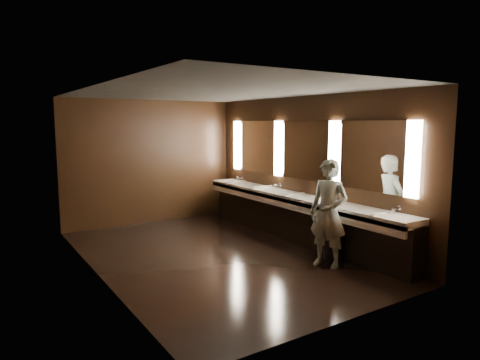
% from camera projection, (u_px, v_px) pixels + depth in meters
% --- Properties ---
extents(floor, '(6.00, 6.00, 0.00)m').
position_uv_depth(floor, '(217.00, 255.00, 7.45)').
color(floor, black).
rests_on(floor, ground).
extents(ceiling, '(4.00, 6.00, 0.02)m').
position_uv_depth(ceiling, '(215.00, 91.00, 7.08)').
color(ceiling, '#2D2D2B').
rests_on(ceiling, wall_back).
extents(wall_back, '(4.00, 0.02, 2.80)m').
position_uv_depth(wall_back, '(151.00, 162.00, 9.76)').
color(wall_back, black).
rests_on(wall_back, floor).
extents(wall_front, '(4.00, 0.02, 2.80)m').
position_uv_depth(wall_front, '(349.00, 202.00, 4.77)').
color(wall_front, black).
rests_on(wall_front, floor).
extents(wall_left, '(0.02, 6.00, 2.80)m').
position_uv_depth(wall_left, '(96.00, 184.00, 6.19)').
color(wall_left, black).
rests_on(wall_left, floor).
extents(wall_right, '(0.02, 6.00, 2.80)m').
position_uv_depth(wall_right, '(305.00, 168.00, 8.35)').
color(wall_right, black).
rests_on(wall_right, floor).
extents(sink_counter, '(0.55, 5.40, 1.01)m').
position_uv_depth(sink_counter, '(296.00, 215.00, 8.35)').
color(sink_counter, black).
rests_on(sink_counter, floor).
extents(mirror_band, '(0.06, 5.03, 1.15)m').
position_uv_depth(mirror_band, '(304.00, 151.00, 8.29)').
color(mirror_band, white).
rests_on(mirror_band, wall_right).
extents(person, '(0.59, 0.73, 1.72)m').
position_uv_depth(person, '(329.00, 213.00, 6.77)').
color(person, '#8CB7D1').
rests_on(person, floor).
extents(trash_bin, '(0.47, 0.47, 0.57)m').
position_uv_depth(trash_bin, '(335.00, 242.00, 7.21)').
color(trash_bin, black).
rests_on(trash_bin, floor).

